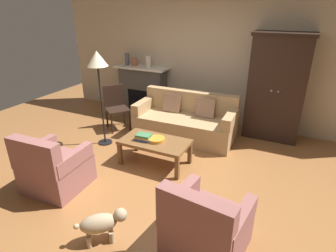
{
  "coord_description": "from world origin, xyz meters",
  "views": [
    {
      "loc": [
        1.76,
        -3.22,
        2.42
      ],
      "look_at": [
        -0.1,
        0.65,
        0.55
      ],
      "focal_mm": 29.82,
      "sensor_mm": 36.0,
      "label": 1
    }
  ],
  "objects_px": {
    "armoire": "(277,88)",
    "floor_lamp": "(98,64)",
    "mantel_vase_slate": "(127,59)",
    "mantel_vase_terracotta": "(135,62)",
    "mantel_vase_cream": "(148,62)",
    "armchair_near_right": "(205,228)",
    "armchair_near_left": "(54,169)",
    "coffee_table": "(155,144)",
    "couch": "(186,122)",
    "side_chair_wooden": "(116,104)",
    "fruit_bowl": "(156,139)",
    "fireplace": "(143,90)",
    "book_stack": "(144,137)",
    "dog": "(102,223)"
  },
  "relations": [
    {
      "from": "side_chair_wooden",
      "to": "fruit_bowl",
      "type": "bearing_deg",
      "value": -33.54
    },
    {
      "from": "couch",
      "to": "side_chair_wooden",
      "type": "xyz_separation_m",
      "value": [
        -1.49,
        -0.2,
        0.19
      ]
    },
    {
      "from": "coffee_table",
      "to": "armchair_near_left",
      "type": "distance_m",
      "value": 1.54
    },
    {
      "from": "armoire",
      "to": "mantel_vase_cream",
      "type": "relative_size",
      "value": 7.69
    },
    {
      "from": "mantel_vase_slate",
      "to": "dog",
      "type": "distance_m",
      "value": 4.33
    },
    {
      "from": "fireplace",
      "to": "side_chair_wooden",
      "type": "distance_m",
      "value": 1.03
    },
    {
      "from": "mantel_vase_terracotta",
      "to": "armchair_near_right",
      "type": "height_order",
      "value": "mantel_vase_terracotta"
    },
    {
      "from": "armchair_near_right",
      "to": "armchair_near_left",
      "type": "bearing_deg",
      "value": 176.11
    },
    {
      "from": "side_chair_wooden",
      "to": "floor_lamp",
      "type": "height_order",
      "value": "floor_lamp"
    },
    {
      "from": "fireplace",
      "to": "armchair_near_right",
      "type": "relative_size",
      "value": 1.43
    },
    {
      "from": "fireplace",
      "to": "armoire",
      "type": "distance_m",
      "value": 2.98
    },
    {
      "from": "mantel_vase_slate",
      "to": "mantel_vase_terracotta",
      "type": "height_order",
      "value": "mantel_vase_slate"
    },
    {
      "from": "armchair_near_left",
      "to": "mantel_vase_cream",
      "type": "bearing_deg",
      "value": 94.47
    },
    {
      "from": "armoire",
      "to": "couch",
      "type": "distance_m",
      "value": 1.81
    },
    {
      "from": "mantel_vase_terracotta",
      "to": "mantel_vase_slate",
      "type": "bearing_deg",
      "value": 180.0
    },
    {
      "from": "armoire",
      "to": "side_chair_wooden",
      "type": "relative_size",
      "value": 2.21
    },
    {
      "from": "book_stack",
      "to": "side_chair_wooden",
      "type": "height_order",
      "value": "side_chair_wooden"
    },
    {
      "from": "coffee_table",
      "to": "floor_lamp",
      "type": "xyz_separation_m",
      "value": [
        -1.21,
        0.25,
        1.12
      ]
    },
    {
      "from": "couch",
      "to": "mantel_vase_slate",
      "type": "height_order",
      "value": "mantel_vase_slate"
    },
    {
      "from": "side_chair_wooden",
      "to": "book_stack",
      "type": "bearing_deg",
      "value": -39.02
    },
    {
      "from": "coffee_table",
      "to": "book_stack",
      "type": "height_order",
      "value": "book_stack"
    },
    {
      "from": "fireplace",
      "to": "floor_lamp",
      "type": "height_order",
      "value": "floor_lamp"
    },
    {
      "from": "side_chair_wooden",
      "to": "fireplace",
      "type": "bearing_deg",
      "value": 87.27
    },
    {
      "from": "fireplace",
      "to": "armchair_near_right",
      "type": "distance_m",
      "value": 4.32
    },
    {
      "from": "fireplace",
      "to": "mantel_vase_slate",
      "type": "xyz_separation_m",
      "value": [
        -0.38,
        -0.02,
        0.69
      ]
    },
    {
      "from": "fireplace",
      "to": "armoire",
      "type": "bearing_deg",
      "value": -1.51
    },
    {
      "from": "coffee_table",
      "to": "mantel_vase_cream",
      "type": "bearing_deg",
      "value": 121.33
    },
    {
      "from": "armchair_near_left",
      "to": "dog",
      "type": "bearing_deg",
      "value": -22.51
    },
    {
      "from": "armchair_near_right",
      "to": "floor_lamp",
      "type": "bearing_deg",
      "value": 147.47
    },
    {
      "from": "mantel_vase_terracotta",
      "to": "book_stack",
      "type": "bearing_deg",
      "value": -55.5
    },
    {
      "from": "fireplace",
      "to": "floor_lamp",
      "type": "distance_m",
      "value": 1.98
    },
    {
      "from": "fruit_bowl",
      "to": "book_stack",
      "type": "distance_m",
      "value": 0.2
    },
    {
      "from": "couch",
      "to": "armchair_near_left",
      "type": "xyz_separation_m",
      "value": [
        -1.01,
        -2.38,
        -0.0
      ]
    },
    {
      "from": "mantel_vase_terracotta",
      "to": "floor_lamp",
      "type": "height_order",
      "value": "floor_lamp"
    },
    {
      "from": "mantel_vase_slate",
      "to": "mantel_vase_cream",
      "type": "xyz_separation_m",
      "value": [
        0.56,
        0.0,
        -0.01
      ]
    },
    {
      "from": "mantel_vase_slate",
      "to": "armchair_near_left",
      "type": "xyz_separation_m",
      "value": [
        0.81,
        -3.19,
        -0.94
      ]
    },
    {
      "from": "fireplace",
      "to": "fruit_bowl",
      "type": "bearing_deg",
      "value": -54.69
    },
    {
      "from": "coffee_table",
      "to": "couch",
      "type": "bearing_deg",
      "value": 87.2
    },
    {
      "from": "armoire",
      "to": "armchair_near_right",
      "type": "distance_m",
      "value": 3.36
    },
    {
      "from": "book_stack",
      "to": "mantel_vase_slate",
      "type": "relative_size",
      "value": 0.92
    },
    {
      "from": "armoire",
      "to": "mantel_vase_slate",
      "type": "height_order",
      "value": "armoire"
    },
    {
      "from": "mantel_vase_cream",
      "to": "floor_lamp",
      "type": "relative_size",
      "value": 0.15
    },
    {
      "from": "coffee_table",
      "to": "side_chair_wooden",
      "type": "distance_m",
      "value": 1.74
    },
    {
      "from": "armoire",
      "to": "mantel_vase_cream",
      "type": "bearing_deg",
      "value": 178.76
    },
    {
      "from": "armoire",
      "to": "coffee_table",
      "type": "xyz_separation_m",
      "value": [
        -1.57,
        -1.92,
        -0.63
      ]
    },
    {
      "from": "mantel_vase_terracotta",
      "to": "dog",
      "type": "height_order",
      "value": "mantel_vase_terracotta"
    },
    {
      "from": "fruit_bowl",
      "to": "mantel_vase_cream",
      "type": "height_order",
      "value": "mantel_vase_cream"
    },
    {
      "from": "armoire",
      "to": "floor_lamp",
      "type": "xyz_separation_m",
      "value": [
        -2.78,
        -1.67,
        0.49
      ]
    },
    {
      "from": "armoire",
      "to": "mantel_vase_slate",
      "type": "relative_size",
      "value": 7.23
    },
    {
      "from": "couch",
      "to": "coffee_table",
      "type": "distance_m",
      "value": 1.18
    }
  ]
}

